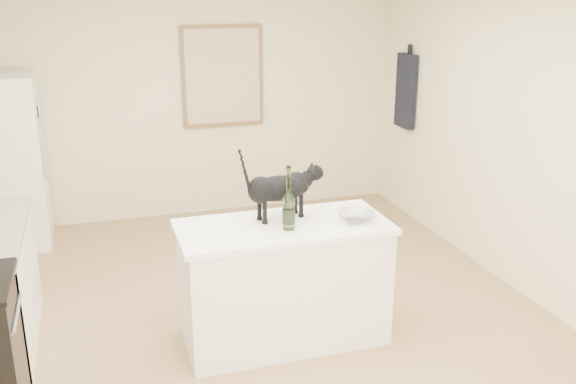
{
  "coord_description": "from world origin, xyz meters",
  "views": [
    {
      "loc": [
        -1.13,
        -4.23,
        2.51
      ],
      "look_at": [
        0.15,
        -0.15,
        1.12
      ],
      "focal_mm": 39.97,
      "sensor_mm": 36.0,
      "label": 1
    }
  ],
  "objects_px": {
    "fridge": "(7,163)",
    "glass_bowl": "(356,217)",
    "black_cat": "(279,192)",
    "wine_bottle": "(289,202)"
  },
  "relations": [
    {
      "from": "fridge",
      "to": "black_cat",
      "type": "distance_m",
      "value": 3.19
    },
    {
      "from": "black_cat",
      "to": "fridge",
      "type": "bearing_deg",
      "value": 119.15
    },
    {
      "from": "glass_bowl",
      "to": "black_cat",
      "type": "bearing_deg",
      "value": 157.53
    },
    {
      "from": "fridge",
      "to": "glass_bowl",
      "type": "distance_m",
      "value": 3.68
    },
    {
      "from": "fridge",
      "to": "black_cat",
      "type": "xyz_separation_m",
      "value": [
        2.06,
        -2.43,
        0.26
      ]
    },
    {
      "from": "black_cat",
      "to": "glass_bowl",
      "type": "bearing_deg",
      "value": -33.58
    },
    {
      "from": "fridge",
      "to": "black_cat",
      "type": "relative_size",
      "value": 2.9
    },
    {
      "from": "black_cat",
      "to": "glass_bowl",
      "type": "height_order",
      "value": "black_cat"
    },
    {
      "from": "fridge",
      "to": "wine_bottle",
      "type": "bearing_deg",
      "value": -52.11
    },
    {
      "from": "black_cat",
      "to": "wine_bottle",
      "type": "distance_m",
      "value": 0.22
    }
  ]
}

